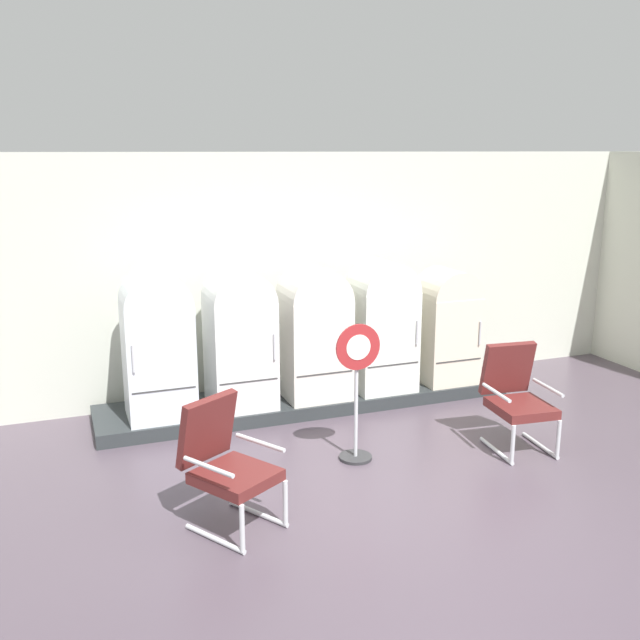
{
  "coord_description": "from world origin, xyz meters",
  "views": [
    {
      "loc": [
        -2.62,
        -4.35,
        2.91
      ],
      "look_at": [
        0.04,
        2.75,
        1.08
      ],
      "focal_mm": 39.84,
      "sensor_mm": 36.0,
      "label": 1
    }
  ],
  "objects_px": {
    "refrigerator_2": "(314,329)",
    "refrigerator_3": "(383,322)",
    "refrigerator_1": "(240,334)",
    "refrigerator_4": "(447,323)",
    "armchair_right": "(516,394)",
    "sign_stand": "(357,396)",
    "armchair_left": "(225,460)",
    "refrigerator_0": "(158,341)"
  },
  "relations": [
    {
      "from": "refrigerator_0",
      "to": "sign_stand",
      "type": "bearing_deg",
      "value": -41.29
    },
    {
      "from": "refrigerator_3",
      "to": "refrigerator_4",
      "type": "distance_m",
      "value": 0.86
    },
    {
      "from": "refrigerator_3",
      "to": "armchair_right",
      "type": "xyz_separation_m",
      "value": [
        0.67,
        -1.68,
        -0.41
      ]
    },
    {
      "from": "armchair_left",
      "to": "sign_stand",
      "type": "relative_size",
      "value": 0.77
    },
    {
      "from": "refrigerator_3",
      "to": "refrigerator_1",
      "type": "bearing_deg",
      "value": 178.54
    },
    {
      "from": "refrigerator_2",
      "to": "armchair_right",
      "type": "height_order",
      "value": "refrigerator_2"
    },
    {
      "from": "refrigerator_2",
      "to": "armchair_left",
      "type": "distance_m",
      "value": 2.73
    },
    {
      "from": "refrigerator_4",
      "to": "refrigerator_3",
      "type": "bearing_deg",
      "value": -179.99
    },
    {
      "from": "refrigerator_2",
      "to": "sign_stand",
      "type": "distance_m",
      "value": 1.49
    },
    {
      "from": "refrigerator_3",
      "to": "armchair_right",
      "type": "height_order",
      "value": "refrigerator_3"
    },
    {
      "from": "refrigerator_1",
      "to": "refrigerator_4",
      "type": "height_order",
      "value": "refrigerator_1"
    },
    {
      "from": "refrigerator_4",
      "to": "armchair_right",
      "type": "relative_size",
      "value": 1.33
    },
    {
      "from": "refrigerator_2",
      "to": "armchair_left",
      "type": "relative_size",
      "value": 1.45
    },
    {
      "from": "refrigerator_2",
      "to": "armchair_right",
      "type": "distance_m",
      "value": 2.31
    },
    {
      "from": "refrigerator_2",
      "to": "refrigerator_3",
      "type": "xyz_separation_m",
      "value": [
        0.83,
        -0.03,
        0.02
      ]
    },
    {
      "from": "refrigerator_1",
      "to": "refrigerator_3",
      "type": "height_order",
      "value": "refrigerator_3"
    },
    {
      "from": "armchair_right",
      "to": "refrigerator_2",
      "type": "bearing_deg",
      "value": 131.25
    },
    {
      "from": "refrigerator_0",
      "to": "refrigerator_1",
      "type": "relative_size",
      "value": 1.02
    },
    {
      "from": "refrigerator_1",
      "to": "armchair_right",
      "type": "xyz_separation_m",
      "value": [
        2.36,
        -1.73,
        -0.4
      ]
    },
    {
      "from": "refrigerator_0",
      "to": "refrigerator_4",
      "type": "distance_m",
      "value": 3.44
    },
    {
      "from": "refrigerator_2",
      "to": "sign_stand",
      "type": "bearing_deg",
      "value": -94.18
    },
    {
      "from": "refrigerator_0",
      "to": "refrigerator_4",
      "type": "bearing_deg",
      "value": -0.17
    },
    {
      "from": "refrigerator_4",
      "to": "sign_stand",
      "type": "relative_size",
      "value": 1.02
    },
    {
      "from": "refrigerator_2",
      "to": "refrigerator_3",
      "type": "bearing_deg",
      "value": -2.13
    },
    {
      "from": "refrigerator_0",
      "to": "refrigerator_2",
      "type": "height_order",
      "value": "refrigerator_0"
    },
    {
      "from": "refrigerator_0",
      "to": "refrigerator_4",
      "type": "xyz_separation_m",
      "value": [
        3.43,
        -0.01,
        -0.1
      ]
    },
    {
      "from": "refrigerator_1",
      "to": "refrigerator_4",
      "type": "distance_m",
      "value": 2.55
    },
    {
      "from": "refrigerator_0",
      "to": "refrigerator_3",
      "type": "bearing_deg",
      "value": -0.23
    },
    {
      "from": "refrigerator_1",
      "to": "armchair_left",
      "type": "xyz_separation_m",
      "value": [
        -0.69,
        -2.22,
        -0.4
      ]
    },
    {
      "from": "refrigerator_4",
      "to": "armchair_right",
      "type": "xyz_separation_m",
      "value": [
        -0.19,
        -1.68,
        -0.32
      ]
    },
    {
      "from": "refrigerator_2",
      "to": "sign_stand",
      "type": "xyz_separation_m",
      "value": [
        -0.11,
        -1.46,
        -0.3
      ]
    },
    {
      "from": "refrigerator_1",
      "to": "refrigerator_3",
      "type": "relative_size",
      "value": 1.0
    },
    {
      "from": "refrigerator_0",
      "to": "sign_stand",
      "type": "height_order",
      "value": "refrigerator_0"
    },
    {
      "from": "refrigerator_0",
      "to": "armchair_left",
      "type": "bearing_deg",
      "value": -85.0
    },
    {
      "from": "refrigerator_1",
      "to": "refrigerator_4",
      "type": "relative_size",
      "value": 1.11
    },
    {
      "from": "armchair_left",
      "to": "armchair_right",
      "type": "relative_size",
      "value": 1.0
    },
    {
      "from": "sign_stand",
      "to": "armchair_left",
      "type": "bearing_deg",
      "value": -152.48
    },
    {
      "from": "refrigerator_3",
      "to": "armchair_left",
      "type": "xyz_separation_m",
      "value": [
        -2.39,
        -2.18,
        -0.41
      ]
    },
    {
      "from": "refrigerator_1",
      "to": "sign_stand",
      "type": "bearing_deg",
      "value": -62.92
    },
    {
      "from": "armchair_left",
      "to": "sign_stand",
      "type": "height_order",
      "value": "sign_stand"
    },
    {
      "from": "armchair_left",
      "to": "armchair_right",
      "type": "height_order",
      "value": "same"
    },
    {
      "from": "refrigerator_1",
      "to": "refrigerator_3",
      "type": "bearing_deg",
      "value": -1.46
    }
  ]
}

